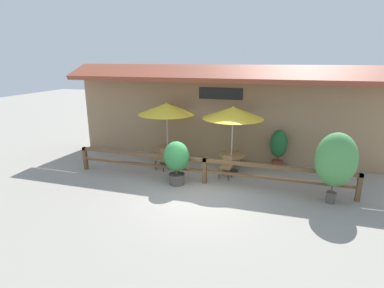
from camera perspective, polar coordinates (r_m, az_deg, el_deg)
ground_plane at (r=10.34m, az=0.91°, el=-9.62°), size 60.00×60.00×0.00m
building_facade at (r=13.53m, az=5.74°, el=6.06°), size 14.28×1.49×4.23m
patio_railing at (r=11.01m, az=2.42°, el=-4.09°), size 10.40×0.14×0.95m
patio_umbrella_near at (r=12.74m, az=-4.86°, el=6.71°), size 2.40×2.40×2.70m
dining_table_near at (r=13.17m, az=-4.67°, el=-1.32°), size 1.08×1.08×0.71m
chair_near_streetside at (r=12.51m, az=-5.57°, el=-2.71°), size 0.49×0.49×0.86m
chair_near_wallside at (r=13.87m, az=-3.76°, el=-0.80°), size 0.45×0.45×0.86m
patio_umbrella_middle at (r=11.85m, az=7.82°, el=5.93°), size 2.40×2.40×2.70m
dining_table_middle at (r=12.31m, az=7.50°, el=-2.65°), size 1.08×1.08×0.71m
chair_middle_streetside at (r=11.66m, az=6.55°, el=-4.16°), size 0.49×0.49×0.86m
chair_middle_wallside at (r=13.02m, az=8.17°, el=-2.05°), size 0.50×0.50×0.86m
potted_plant_broad_leaf at (r=10.84m, az=-2.98°, el=-2.92°), size 0.94×0.85×1.63m
potted_plant_small_flowering at (r=10.27m, az=25.72°, el=-2.82°), size 1.24×1.11×2.32m
potted_plant_entrance_palm at (r=13.02m, az=16.16°, el=-0.39°), size 0.71×0.64×1.64m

